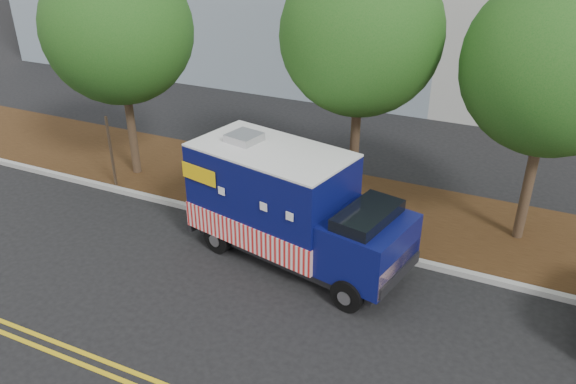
% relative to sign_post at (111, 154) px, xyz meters
% --- Properties ---
extents(ground, '(120.00, 120.00, 0.00)m').
position_rel_sign_post_xyz_m(ground, '(5.43, -1.55, -1.20)').
color(ground, black).
rests_on(ground, ground).
extents(curb, '(120.00, 0.18, 0.15)m').
position_rel_sign_post_xyz_m(curb, '(5.43, -0.15, -1.12)').
color(curb, '#9E9E99').
rests_on(curb, ground).
extents(mulch_strip, '(120.00, 4.00, 0.15)m').
position_rel_sign_post_xyz_m(mulch_strip, '(5.43, 1.95, -1.12)').
color(mulch_strip, black).
rests_on(mulch_strip, ground).
extents(centerline_near, '(120.00, 0.10, 0.01)m').
position_rel_sign_post_xyz_m(centerline_near, '(5.43, -6.00, -1.19)').
color(centerline_near, gold).
rests_on(centerline_near, ground).
extents(centerline_far, '(120.00, 0.10, 0.01)m').
position_rel_sign_post_xyz_m(centerline_far, '(5.43, -6.25, -1.19)').
color(centerline_far, gold).
rests_on(centerline_far, ground).
extents(tree_a, '(4.37, 4.37, 6.89)m').
position_rel_sign_post_xyz_m(tree_a, '(-0.01, 1.06, 3.50)').
color(tree_a, '#38281C').
rests_on(tree_a, ground).
extents(tree_b, '(4.21, 4.21, 7.10)m').
position_rel_sign_post_xyz_m(tree_b, '(7.03, 2.02, 3.78)').
color(tree_b, '#38281C').
rests_on(tree_b, ground).
extents(tree_c, '(4.22, 4.22, 6.81)m').
position_rel_sign_post_xyz_m(tree_c, '(11.63, 2.05, 3.49)').
color(tree_c, '#38281C').
rests_on(tree_c, ground).
extents(sign_post, '(0.06, 0.06, 2.40)m').
position_rel_sign_post_xyz_m(sign_post, '(0.00, 0.00, 0.00)').
color(sign_post, '#473828').
rests_on(sign_post, ground).
extents(food_truck, '(5.95, 3.19, 2.98)m').
position_rel_sign_post_xyz_m(food_truck, '(6.41, -1.10, 0.15)').
color(food_truck, black).
rests_on(food_truck, ground).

